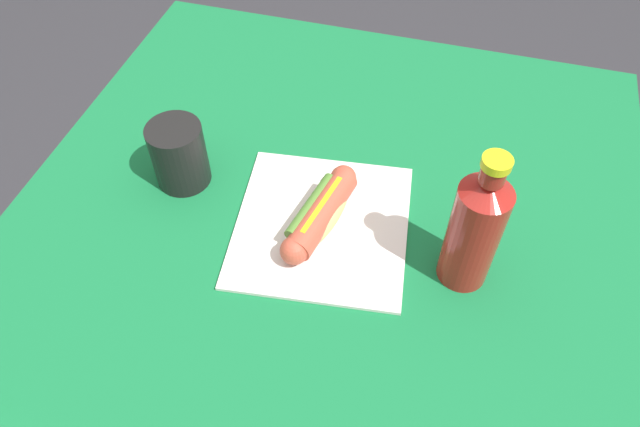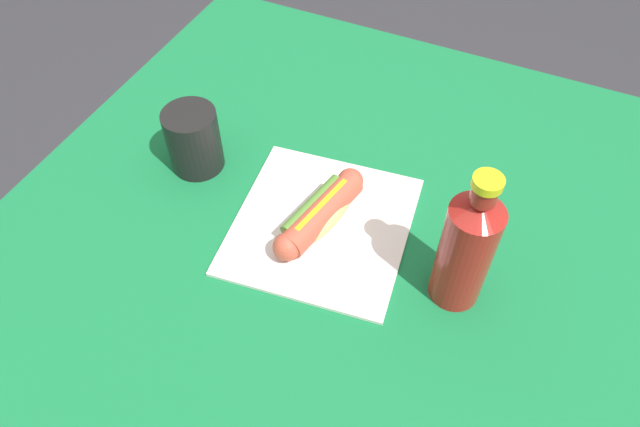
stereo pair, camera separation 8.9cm
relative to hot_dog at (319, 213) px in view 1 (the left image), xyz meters
The scene contains 5 objects.
dining_table 0.16m from the hot_dog, behind, with size 1.18×0.99×0.73m.
paper_wrapper 0.03m from the hot_dog, 101.90° to the right, with size 0.28×0.26×0.01m, color silver.
hot_dog is the anchor object (origin of this frame).
soda_bottle 0.24m from the hot_dog, 97.04° to the right, with size 0.07×0.07×0.23m.
drinking_cup 0.25m from the hot_dog, 81.57° to the left, with size 0.09×0.09×0.11m, color black.
Camera 1 is at (-0.49, -0.15, 1.45)m, focal length 33.00 mm.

